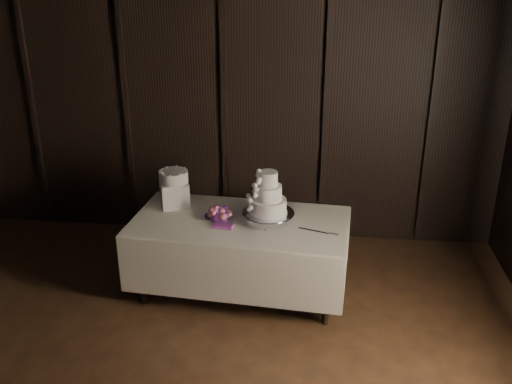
% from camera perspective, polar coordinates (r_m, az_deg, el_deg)
% --- Properties ---
extents(room, '(6.08, 7.08, 3.08)m').
position_cam_1_polar(room, '(3.11, -13.86, -7.36)').
color(room, black).
rests_on(room, ground).
extents(display_table, '(2.07, 1.19, 0.76)m').
position_cam_1_polar(display_table, '(5.42, -1.58, -6.13)').
color(display_table, beige).
rests_on(display_table, ground).
extents(cake_stand, '(0.63, 0.63, 0.09)m').
position_cam_1_polar(cake_stand, '(5.22, 1.22, -2.52)').
color(cake_stand, silver).
rests_on(cake_stand, display_table).
extents(wedding_cake, '(0.38, 0.33, 0.40)m').
position_cam_1_polar(wedding_cake, '(5.13, 0.90, -0.53)').
color(wedding_cake, white).
rests_on(wedding_cake, cake_stand).
extents(bouquet, '(0.35, 0.43, 0.19)m').
position_cam_1_polar(bouquet, '(5.23, -3.69, -2.30)').
color(bouquet, '#CA5777').
rests_on(bouquet, display_table).
extents(box_pedestal, '(0.34, 0.34, 0.25)m').
position_cam_1_polar(box_pedestal, '(5.57, -8.15, -0.18)').
color(box_pedestal, white).
rests_on(box_pedestal, display_table).
extents(small_cake, '(0.36, 0.36, 0.11)m').
position_cam_1_polar(small_cake, '(5.51, -8.25, 1.55)').
color(small_cake, white).
rests_on(small_cake, box_pedestal).
extents(cake_knife, '(0.36, 0.14, 0.01)m').
position_cam_1_polar(cake_knife, '(5.08, 5.77, -3.88)').
color(cake_knife, silver).
rests_on(cake_knife, display_table).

